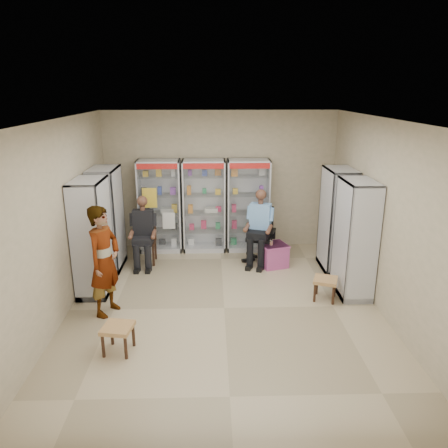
{
  "coord_description": "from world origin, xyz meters",
  "views": [
    {
      "loc": [
        -0.19,
        -6.39,
        3.43
      ],
      "look_at": [
        0.02,
        0.7,
        1.22
      ],
      "focal_mm": 35.0,
      "sensor_mm": 36.0,
      "label": 1
    }
  ],
  "objects_px": {
    "wooden_chair": "(145,241)",
    "woven_stool_a": "(325,289)",
    "cabinet_back_right": "(248,206)",
    "pink_trunk": "(273,255)",
    "cabinet_right_near": "(355,239)",
    "cabinet_left_near": "(92,237)",
    "cabinet_back_mid": "(204,206)",
    "seated_shopkeeper": "(260,228)",
    "woven_stool_b": "(118,339)",
    "cabinet_right_far": "(337,220)",
    "standing_man": "(104,261)",
    "office_chair": "(260,235)",
    "cabinet_left_far": "(107,219)",
    "cabinet_back_left": "(160,206)"
  },
  "relations": [
    {
      "from": "wooden_chair",
      "to": "woven_stool_a",
      "type": "distance_m",
      "value": 3.71
    },
    {
      "from": "cabinet_back_right",
      "to": "pink_trunk",
      "type": "xyz_separation_m",
      "value": [
        0.44,
        -0.99,
        -0.77
      ]
    },
    {
      "from": "cabinet_right_near",
      "to": "cabinet_left_near",
      "type": "xyz_separation_m",
      "value": [
        -4.46,
        0.2,
        0.0
      ]
    },
    {
      "from": "cabinet_back_mid",
      "to": "cabinet_right_near",
      "type": "relative_size",
      "value": 1.0
    },
    {
      "from": "woven_stool_a",
      "to": "wooden_chair",
      "type": "bearing_deg",
      "value": 152.03
    },
    {
      "from": "seated_shopkeeper",
      "to": "woven_stool_b",
      "type": "bearing_deg",
      "value": -106.56
    },
    {
      "from": "cabinet_right_far",
      "to": "standing_man",
      "type": "height_order",
      "value": "cabinet_right_far"
    },
    {
      "from": "cabinet_right_near",
      "to": "wooden_chair",
      "type": "distance_m",
      "value": 4.1
    },
    {
      "from": "seated_shopkeeper",
      "to": "woven_stool_a",
      "type": "xyz_separation_m",
      "value": [
        0.92,
        -1.72,
        -0.53
      ]
    },
    {
      "from": "wooden_chair",
      "to": "seated_shopkeeper",
      "type": "bearing_deg",
      "value": -0.4
    },
    {
      "from": "cabinet_right_far",
      "to": "seated_shopkeeper",
      "type": "distance_m",
      "value": 1.51
    },
    {
      "from": "office_chair",
      "to": "cabinet_right_near",
      "type": "bearing_deg",
      "value": -27.9
    },
    {
      "from": "cabinet_right_far",
      "to": "woven_stool_a",
      "type": "height_order",
      "value": "cabinet_right_far"
    },
    {
      "from": "cabinet_right_far",
      "to": "cabinet_left_far",
      "type": "xyz_separation_m",
      "value": [
        -4.46,
        0.2,
        0.0
      ]
    },
    {
      "from": "cabinet_back_mid",
      "to": "office_chair",
      "type": "height_order",
      "value": "cabinet_back_mid"
    },
    {
      "from": "cabinet_right_far",
      "to": "cabinet_left_near",
      "type": "distance_m",
      "value": 4.55
    },
    {
      "from": "cabinet_back_left",
      "to": "pink_trunk",
      "type": "height_order",
      "value": "cabinet_back_left"
    },
    {
      "from": "cabinet_back_mid",
      "to": "cabinet_back_right",
      "type": "xyz_separation_m",
      "value": [
        0.95,
        0.0,
        0.0
      ]
    },
    {
      "from": "cabinet_back_right",
      "to": "cabinet_right_far",
      "type": "bearing_deg",
      "value": -34.73
    },
    {
      "from": "cabinet_back_mid",
      "to": "cabinet_left_near",
      "type": "height_order",
      "value": "same"
    },
    {
      "from": "cabinet_back_mid",
      "to": "cabinet_left_far",
      "type": "bearing_deg",
      "value": -153.68
    },
    {
      "from": "seated_shopkeeper",
      "to": "office_chair",
      "type": "bearing_deg",
      "value": 108.96
    },
    {
      "from": "cabinet_back_mid",
      "to": "pink_trunk",
      "type": "height_order",
      "value": "cabinet_back_mid"
    },
    {
      "from": "cabinet_left_far",
      "to": "office_chair",
      "type": "relative_size",
      "value": 1.77
    },
    {
      "from": "cabinet_right_near",
      "to": "woven_stool_b",
      "type": "relative_size",
      "value": 5.14
    },
    {
      "from": "pink_trunk",
      "to": "woven_stool_a",
      "type": "bearing_deg",
      "value": -65.47
    },
    {
      "from": "pink_trunk",
      "to": "woven_stool_a",
      "type": "distance_m",
      "value": 1.62
    },
    {
      "from": "cabinet_right_near",
      "to": "cabinet_left_far",
      "type": "xyz_separation_m",
      "value": [
        -4.46,
        1.3,
        0.0
      ]
    },
    {
      "from": "cabinet_right_near",
      "to": "office_chair",
      "type": "height_order",
      "value": "cabinet_right_near"
    },
    {
      "from": "cabinet_back_left",
      "to": "standing_man",
      "type": "bearing_deg",
      "value": -101.21
    },
    {
      "from": "cabinet_right_near",
      "to": "seated_shopkeeper",
      "type": "xyz_separation_m",
      "value": [
        -1.44,
        1.48,
        -0.28
      ]
    },
    {
      "from": "cabinet_right_far",
      "to": "standing_man",
      "type": "xyz_separation_m",
      "value": [
        -4.09,
        -1.68,
        -0.12
      ]
    },
    {
      "from": "cabinet_left_far",
      "to": "seated_shopkeeper",
      "type": "xyz_separation_m",
      "value": [
        3.02,
        0.18,
        -0.28
      ]
    },
    {
      "from": "pink_trunk",
      "to": "woven_stool_a",
      "type": "relative_size",
      "value": 1.27
    },
    {
      "from": "cabinet_back_mid",
      "to": "wooden_chair",
      "type": "xyz_separation_m",
      "value": [
        -1.2,
        -0.73,
        -0.53
      ]
    },
    {
      "from": "cabinet_back_right",
      "to": "woven_stool_a",
      "type": "distance_m",
      "value": 2.82
    },
    {
      "from": "cabinet_right_far",
      "to": "cabinet_left_far",
      "type": "bearing_deg",
      "value": 87.43
    },
    {
      "from": "woven_stool_a",
      "to": "cabinet_back_right",
      "type": "bearing_deg",
      "value": 114.34
    },
    {
      "from": "cabinet_back_right",
      "to": "cabinet_right_near",
      "type": "relative_size",
      "value": 1.0
    },
    {
      "from": "cabinet_left_near",
      "to": "woven_stool_a",
      "type": "relative_size",
      "value": 5.29
    },
    {
      "from": "cabinet_right_far",
      "to": "office_chair",
      "type": "xyz_separation_m",
      "value": [
        -1.44,
        0.43,
        -0.44
      ]
    },
    {
      "from": "cabinet_left_far",
      "to": "woven_stool_a",
      "type": "relative_size",
      "value": 5.29
    },
    {
      "from": "seated_shopkeeper",
      "to": "standing_man",
      "type": "height_order",
      "value": "standing_man"
    },
    {
      "from": "cabinet_right_far",
      "to": "cabinet_left_far",
      "type": "relative_size",
      "value": 1.0
    },
    {
      "from": "pink_trunk",
      "to": "cabinet_right_far",
      "type": "bearing_deg",
      "value": -6.89
    },
    {
      "from": "cabinet_back_mid",
      "to": "cabinet_left_near",
      "type": "bearing_deg",
      "value": -132.8
    },
    {
      "from": "cabinet_left_near",
      "to": "standing_man",
      "type": "relative_size",
      "value": 1.13
    },
    {
      "from": "cabinet_right_near",
      "to": "woven_stool_b",
      "type": "xyz_separation_m",
      "value": [
        -3.7,
        -1.68,
        -0.81
      ]
    },
    {
      "from": "cabinet_left_near",
      "to": "pink_trunk",
      "type": "xyz_separation_m",
      "value": [
        3.27,
        1.04,
        -0.77
      ]
    },
    {
      "from": "cabinet_back_left",
      "to": "cabinet_left_near",
      "type": "bearing_deg",
      "value": -114.61
    }
  ]
}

